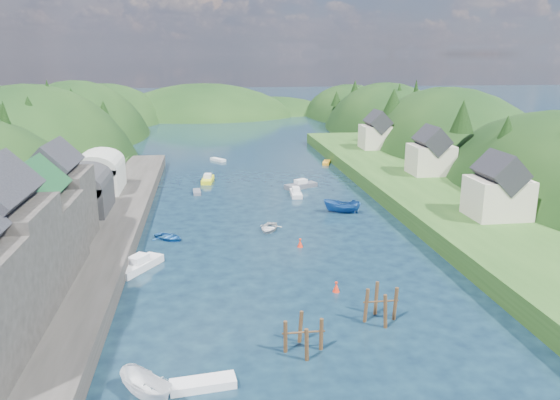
{
  "coord_description": "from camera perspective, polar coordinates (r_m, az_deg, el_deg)",
  "views": [
    {
      "loc": [
        -9.35,
        -40.33,
        22.47
      ],
      "look_at": [
        0.0,
        28.0,
        4.0
      ],
      "focal_mm": 35.0,
      "sensor_mm": 36.0,
      "label": 1
    }
  ],
  "objects": [
    {
      "name": "quay_left",
      "position": [
        65.69,
        -20.29,
        -5.06
      ],
      "size": [
        12.0,
        110.0,
        2.0
      ],
      "primitive_type": "cube",
      "color": "#2D2B28",
      "rests_on": "ground"
    },
    {
      "name": "piling_cluster_far",
      "position": [
        48.92,
        10.46,
        -10.98
      ],
      "size": [
        3.13,
        2.93,
        3.64
      ],
      "color": "#382314",
      "rests_on": "ground"
    },
    {
      "name": "channel_buoy_far",
      "position": [
        65.83,
        2.11,
        -4.53
      ],
      "size": [
        0.7,
        0.7,
        1.1
      ],
      "color": "red",
      "rests_on": "ground"
    },
    {
      "name": "ground",
      "position": [
        93.55,
        -1.83,
        1.09
      ],
      "size": [
        600.0,
        600.0,
        0.0
      ],
      "primitive_type": "plane",
      "color": "black",
      "rests_on": "ground"
    },
    {
      "name": "quayside_buildings",
      "position": [
        51.93,
        -26.14,
        -3.83
      ],
      "size": [
        8.0,
        35.84,
        12.9
      ],
      "color": "#2D2B28",
      "rests_on": "quay_left"
    },
    {
      "name": "boat_sheds",
      "position": [
        82.86,
        -19.21,
        2.17
      ],
      "size": [
        7.0,
        21.0,
        7.5
      ],
      "color": "#2D2D30",
      "rests_on": "quay_left"
    },
    {
      "name": "right_bank_cottages",
      "position": [
        97.64,
        14.88,
        4.68
      ],
      "size": [
        9.0,
        59.24,
        8.41
      ],
      "color": "beige",
      "rests_on": "terrace_right"
    },
    {
      "name": "channel_buoy_near",
      "position": [
        54.16,
        5.89,
        -9.05
      ],
      "size": [
        0.7,
        0.7,
        1.1
      ],
      "color": "red",
      "rests_on": "ground"
    },
    {
      "name": "moored_boats",
      "position": [
        68.67,
        -1.75,
        -3.6
      ],
      "size": [
        36.58,
        95.67,
        2.1
      ],
      "color": "silver",
      "rests_on": "ground"
    },
    {
      "name": "hill_trees",
      "position": [
        106.61,
        -2.45,
        8.81
      ],
      "size": [
        92.51,
        148.35,
        12.32
      ],
      "color": "black",
      "rests_on": "ground"
    },
    {
      "name": "terrace_right",
      "position": [
        89.92,
        14.92,
        0.79
      ],
      "size": [
        16.0,
        120.0,
        2.4
      ],
      "primitive_type": "cube",
      "color": "#234719",
      "rests_on": "ground"
    },
    {
      "name": "far_hills",
      "position": [
        217.16,
        -4.94,
        6.12
      ],
      "size": [
        103.0,
        68.0,
        44.0
      ],
      "color": "black",
      "rests_on": "ground"
    },
    {
      "name": "hillside_left",
      "position": [
        124.51,
        -24.16,
        -0.53
      ],
      "size": [
        44.0,
        245.56,
        52.0
      ],
      "color": "black",
      "rests_on": "ground"
    },
    {
      "name": "hillside_right",
      "position": [
        130.95,
        16.97,
        1.14
      ],
      "size": [
        36.0,
        245.56,
        48.0
      ],
      "color": "black",
      "rests_on": "ground"
    },
    {
      "name": "piling_cluster_near",
      "position": [
        43.78,
        2.46,
        -14.26
      ],
      "size": [
        3.39,
        3.14,
        3.3
      ],
      "color": "#382314",
      "rests_on": "ground"
    },
    {
      "name": "terrace_left_grass",
      "position": [
        67.52,
        -26.13,
        -4.92
      ],
      "size": [
        12.0,
        110.0,
        2.5
      ],
      "primitive_type": "cube",
      "color": "#234719",
      "rests_on": "ground"
    }
  ]
}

